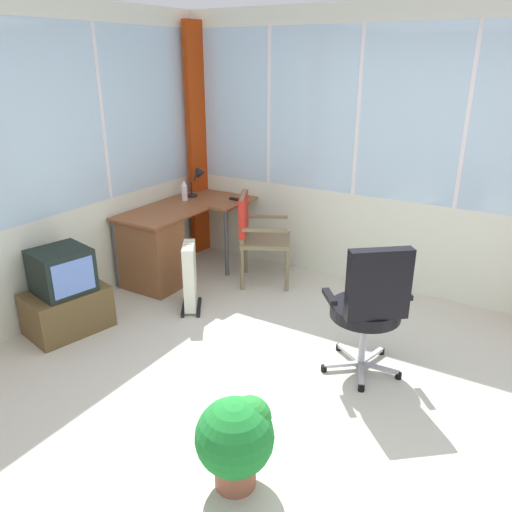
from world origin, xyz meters
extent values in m
cube|color=beige|center=(0.00, 0.00, -0.03)|extent=(5.05, 5.79, 0.06)
cube|color=silver|center=(0.00, 2.43, 0.45)|extent=(4.05, 0.06, 0.90)
cube|color=silver|center=(0.00, 2.43, 1.67)|extent=(3.97, 0.06, 1.54)
cube|color=silver|center=(0.00, 2.43, 2.53)|extent=(4.05, 0.06, 0.18)
cube|color=white|center=(0.67, 2.43, 1.67)|extent=(0.04, 0.07, 1.54)
cube|color=silver|center=(2.05, 0.00, 0.45)|extent=(0.06, 4.79, 0.90)
cube|color=silver|center=(2.05, 0.00, 1.67)|extent=(0.06, 4.70, 1.54)
cube|color=silver|center=(2.05, 0.00, 2.53)|extent=(0.06, 4.79, 0.18)
cube|color=white|center=(2.05, -0.48, 1.67)|extent=(0.07, 0.04, 1.54)
cube|color=white|center=(2.05, 0.48, 1.67)|extent=(0.07, 0.04, 1.54)
cube|color=white|center=(2.05, 1.44, 1.67)|extent=(0.07, 0.04, 1.54)
cube|color=#A8340D|center=(1.92, 2.30, 1.26)|extent=(0.26, 0.11, 2.52)
cube|color=brown|center=(1.29, 2.07, 0.72)|extent=(1.43, 0.61, 0.02)
cube|color=brown|center=(1.70, 1.66, 0.72)|extent=(0.61, 0.21, 0.02)
cube|color=brown|center=(0.80, 2.07, 0.35)|extent=(0.40, 0.57, 0.70)
cylinder|color=#4C4C51|center=(1.44, 1.60, 0.35)|extent=(0.04, 0.04, 0.71)
cylinder|color=#4C4C51|center=(0.61, 2.33, 0.35)|extent=(0.04, 0.04, 0.71)
cylinder|color=black|center=(1.64, 2.19, 0.74)|extent=(0.13, 0.13, 0.02)
cylinder|color=black|center=(1.64, 2.19, 0.82)|extent=(0.02, 0.02, 0.14)
cylinder|color=black|center=(1.69, 2.16, 0.96)|extent=(0.02, 0.06, 0.14)
cone|color=black|center=(1.74, 2.12, 0.99)|extent=(0.12, 0.12, 0.12)
cube|color=black|center=(1.75, 1.68, 0.74)|extent=(0.05, 0.15, 0.02)
cylinder|color=silver|center=(1.47, 2.15, 0.81)|extent=(0.06, 0.06, 0.16)
cone|color=white|center=(1.47, 2.15, 0.92)|extent=(0.06, 0.06, 0.06)
cylinder|color=#7A6C4D|center=(1.42, 0.87, 0.21)|extent=(0.04, 0.04, 0.43)
cylinder|color=#7A6C4D|center=(1.81, 1.08, 0.21)|extent=(0.04, 0.04, 0.43)
cylinder|color=#7A6C4D|center=(1.21, 1.26, 0.21)|extent=(0.04, 0.04, 0.43)
cylinder|color=#7A6C4D|center=(1.60, 1.47, 0.21)|extent=(0.04, 0.04, 0.43)
cube|color=#7A6C4D|center=(1.51, 1.17, 0.45)|extent=(0.65, 0.65, 0.04)
cube|color=#7A6C4D|center=(1.41, 1.36, 0.69)|extent=(0.40, 0.23, 0.45)
cube|color=red|center=(1.41, 1.36, 0.72)|extent=(0.43, 0.27, 0.38)
cube|color=#7A6C4D|center=(1.32, 1.07, 0.63)|extent=(0.24, 0.40, 0.03)
cube|color=#7A6C4D|center=(1.71, 1.27, 0.63)|extent=(0.24, 0.40, 0.03)
cube|color=#B7B7BF|center=(0.43, -0.12, 0.04)|extent=(0.21, 0.24, 0.02)
cylinder|color=black|center=(0.34, -0.01, 0.02)|extent=(0.05, 0.05, 0.05)
cube|color=#B7B7BF|center=(0.39, -0.28, 0.04)|extent=(0.27, 0.14, 0.02)
cylinder|color=black|center=(0.26, -0.33, 0.02)|extent=(0.05, 0.05, 0.05)
cube|color=#B7B7BF|center=(0.53, -0.37, 0.04)|extent=(0.05, 0.28, 0.02)
cylinder|color=black|center=(0.53, -0.51, 0.02)|extent=(0.05, 0.05, 0.05)
cube|color=#B7B7BF|center=(0.65, -0.26, 0.04)|extent=(0.28, 0.11, 0.02)
cylinder|color=black|center=(0.79, -0.30, 0.02)|extent=(0.05, 0.05, 0.05)
cube|color=#B7B7BF|center=(0.59, -0.11, 0.04)|extent=(0.18, 0.26, 0.02)
cylinder|color=black|center=(0.67, 0.01, 0.02)|extent=(0.05, 0.05, 0.05)
cylinder|color=#B7B7BF|center=(0.52, -0.23, 0.25)|extent=(0.05, 0.05, 0.38)
cylinder|color=black|center=(0.52, -0.23, 0.48)|extent=(0.50, 0.50, 0.09)
cube|color=black|center=(0.37, -0.35, 0.77)|extent=(0.34, 0.39, 0.49)
cube|color=black|center=(0.69, -0.44, 0.61)|extent=(0.20, 0.18, 0.04)
cube|color=black|center=(0.35, -0.02, 0.61)|extent=(0.20, 0.18, 0.04)
cube|color=brown|center=(-0.21, 2.09, 0.18)|extent=(0.72, 0.57, 0.36)
cube|color=black|center=(-0.21, 2.09, 0.54)|extent=(0.50, 0.48, 0.36)
cube|color=#5D80D2|center=(-0.26, 1.89, 0.54)|extent=(0.34, 0.08, 0.28)
cube|color=silver|center=(0.50, 1.36, 0.33)|extent=(0.07, 0.09, 0.60)
cube|color=silver|center=(0.54, 1.38, 0.33)|extent=(0.07, 0.09, 0.60)
cube|color=silver|center=(0.57, 1.40, 0.33)|extent=(0.07, 0.09, 0.60)
cube|color=silver|center=(0.61, 1.43, 0.33)|extent=(0.07, 0.09, 0.60)
cube|color=silver|center=(0.64, 1.45, 0.33)|extent=(0.07, 0.09, 0.60)
cube|color=silver|center=(0.68, 1.47, 0.33)|extent=(0.07, 0.09, 0.60)
cube|color=silver|center=(0.71, 1.50, 0.33)|extent=(0.07, 0.09, 0.60)
cube|color=silver|center=(0.74, 1.52, 0.33)|extent=(0.07, 0.09, 0.60)
cube|color=black|center=(0.66, 1.38, 0.01)|extent=(0.31, 0.22, 0.03)
cube|color=black|center=(0.58, 1.50, 0.01)|extent=(0.31, 0.22, 0.03)
cube|color=silver|center=(0.78, 1.54, 0.36)|extent=(0.09, 0.10, 0.42)
cylinder|color=#95533C|center=(-0.88, -0.04, 0.08)|extent=(0.22, 0.22, 0.16)
sphere|color=#1E7C2E|center=(-0.88, -0.04, 0.31)|extent=(0.42, 0.42, 0.42)
sphere|color=#258631|center=(-0.80, -0.08, 0.40)|extent=(0.23, 0.23, 0.23)
camera|label=1|loc=(-2.62, -1.22, 2.15)|focal=35.47mm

